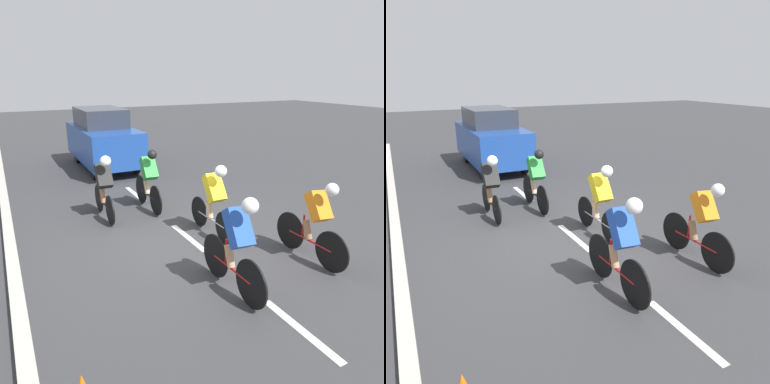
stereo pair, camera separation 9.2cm
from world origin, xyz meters
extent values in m
plane|color=#38383A|center=(0.00, 0.00, 0.00)|extent=(60.00, 60.00, 0.00)
cube|color=white|center=(0.00, 3.09, 0.00)|extent=(0.12, 1.40, 0.01)
cube|color=white|center=(0.00, -0.11, 0.00)|extent=(0.12, 1.40, 0.01)
cube|color=white|center=(0.00, -3.31, 0.00)|extent=(0.12, 1.40, 0.01)
cube|color=#B7B2A8|center=(3.20, -0.11, 0.07)|extent=(0.20, 25.09, 0.14)
cylinder|color=black|center=(0.09, -2.57, 0.35)|extent=(0.03, 0.70, 0.70)
cylinder|color=black|center=(0.09, -1.59, 0.35)|extent=(0.03, 0.70, 0.70)
cylinder|color=black|center=(0.09, -2.08, 0.35)|extent=(0.04, 0.98, 0.04)
cylinder|color=black|center=(0.09, -2.25, 0.56)|extent=(0.04, 0.04, 0.42)
cylinder|color=white|center=(0.09, -2.13, 0.45)|extent=(0.07, 0.07, 0.16)
cylinder|color=beige|center=(0.09, -2.16, 0.53)|extent=(0.12, 0.23, 0.36)
cube|color=green|center=(0.08, -1.98, 1.04)|extent=(0.34, 0.47, 0.56)
sphere|color=black|center=(0.07, -1.76, 1.40)|extent=(0.22, 0.22, 0.22)
cylinder|color=black|center=(0.28, 1.41, 0.36)|extent=(0.03, 0.71, 0.71)
cylinder|color=black|center=(0.28, 2.37, 0.36)|extent=(0.03, 0.71, 0.71)
cylinder|color=red|center=(0.28, 1.89, 0.36)|extent=(0.04, 0.96, 0.04)
cylinder|color=red|center=(0.28, 1.72, 0.57)|extent=(0.04, 0.04, 0.42)
cylinder|color=white|center=(0.28, 1.84, 0.46)|extent=(0.07, 0.07, 0.16)
cylinder|color=tan|center=(0.28, 1.82, 0.54)|extent=(0.12, 0.23, 0.36)
cube|color=blue|center=(0.26, 1.99, 1.06)|extent=(0.36, 0.49, 0.61)
sphere|color=white|center=(0.24, 2.21, 1.46)|extent=(0.24, 0.24, 0.24)
cylinder|color=black|center=(-1.49, 1.17, 0.35)|extent=(0.03, 0.70, 0.70)
cylinder|color=black|center=(-1.49, 2.17, 0.35)|extent=(0.03, 0.70, 0.70)
cylinder|color=red|center=(-1.49, 1.67, 0.35)|extent=(0.04, 1.00, 0.04)
cylinder|color=red|center=(-1.49, 1.49, 0.56)|extent=(0.04, 0.04, 0.42)
cylinder|color=#1999D8|center=(-1.49, 1.62, 0.45)|extent=(0.07, 0.07, 0.16)
cylinder|color=#9E704C|center=(-1.49, 1.59, 0.53)|extent=(0.12, 0.23, 0.36)
cube|color=orange|center=(-1.52, 1.77, 1.02)|extent=(0.37, 0.45, 0.56)
sphere|color=white|center=(-1.54, 1.99, 1.37)|extent=(0.22, 0.22, 0.22)
cylinder|color=black|center=(-0.50, -0.57, 0.32)|extent=(0.03, 0.65, 0.65)
cylinder|color=black|center=(-0.50, 0.46, 0.32)|extent=(0.03, 0.65, 0.65)
cylinder|color=#B7B7BC|center=(-0.50, -0.05, 0.32)|extent=(0.04, 1.03, 0.04)
cylinder|color=#B7B7BC|center=(-0.50, -0.23, 0.53)|extent=(0.04, 0.04, 0.42)
cylinder|color=white|center=(-0.50, -0.10, 0.42)|extent=(0.07, 0.07, 0.16)
cylinder|color=#DBAD84|center=(-0.50, -0.13, 0.50)|extent=(0.12, 0.23, 0.36)
cube|color=yellow|center=(-0.50, 0.05, 1.02)|extent=(0.32, 0.48, 0.57)
sphere|color=white|center=(-0.50, 0.27, 1.40)|extent=(0.23, 0.23, 0.23)
cylinder|color=black|center=(1.19, -2.47, 0.33)|extent=(0.03, 0.65, 0.65)
cylinder|color=black|center=(1.19, -1.51, 0.33)|extent=(0.03, 0.65, 0.65)
cylinder|color=black|center=(1.19, -1.99, 0.33)|extent=(0.04, 0.96, 0.04)
cylinder|color=black|center=(1.19, -2.16, 0.54)|extent=(0.04, 0.04, 0.42)
cylinder|color=#1999D8|center=(1.19, -2.04, 0.43)|extent=(0.07, 0.07, 0.16)
cylinder|color=#9E704C|center=(1.19, -2.06, 0.51)|extent=(0.12, 0.23, 0.36)
cube|color=black|center=(1.18, -1.89, 1.01)|extent=(0.34, 0.47, 0.56)
sphere|color=white|center=(1.17, -1.67, 1.38)|extent=(0.24, 0.24, 0.24)
cylinder|color=black|center=(-0.75, -5.38, 0.32)|extent=(0.14, 0.64, 0.64)
cylinder|color=black|center=(0.61, -5.38, 0.32)|extent=(0.14, 0.64, 0.64)
cylinder|color=black|center=(-0.75, -7.93, 0.32)|extent=(0.14, 0.64, 0.64)
cylinder|color=black|center=(0.61, -7.93, 0.32)|extent=(0.14, 0.64, 0.64)
cube|color=#1E479E|center=(-0.07, -6.66, 0.87)|extent=(1.70, 4.12, 1.11)
cube|color=#2D333D|center=(-0.07, -6.86, 1.73)|extent=(1.39, 2.27, 0.61)
camera|label=1|loc=(3.13, 6.04, 3.16)|focal=35.00mm
camera|label=2|loc=(3.04, 6.08, 3.16)|focal=35.00mm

